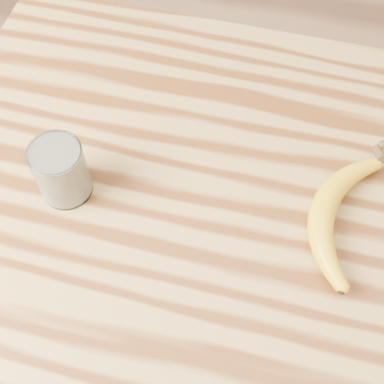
# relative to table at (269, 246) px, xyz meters

# --- Properties ---
(table) EXTENTS (1.20, 0.80, 0.90)m
(table) POSITION_rel_table_xyz_m (0.00, 0.00, 0.00)
(table) COLOR #AD8244
(table) RESTS_ON ground
(smoothie_glass) EXTENTS (0.08, 0.08, 0.10)m
(smoothie_glass) POSITION_rel_table_xyz_m (-0.34, -0.04, 0.18)
(smoothie_glass) COLOR white
(smoothie_glass) RESTS_ON table
(banana) EXTENTS (0.17, 0.35, 0.04)m
(banana) POSITION_rel_table_xyz_m (0.06, 0.01, 0.15)
(banana) COLOR gold
(banana) RESTS_ON table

